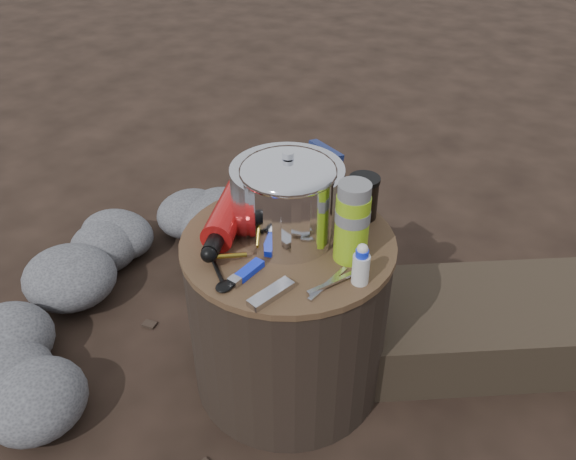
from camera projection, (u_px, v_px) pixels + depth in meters
The scene contains 15 objects.
ground at pixel (288, 374), 1.58m from camera, with size 60.00×60.00×0.00m, color black.
stump at pixel (288, 313), 1.45m from camera, with size 0.49×0.49×0.45m, color black.
rock_ring at pixel (130, 270), 1.78m from camera, with size 0.50×1.09×0.22m, color #525257, non-canonical shape.
foil_windscreen at pixel (287, 198), 1.32m from camera, with size 0.26×0.26×0.16m, color silver.
camping_pot at pixel (288, 199), 1.27m from camera, with size 0.21×0.21×0.21m, color silver.
fuel_bottle at pixel (230, 212), 1.35m from camera, with size 0.07×0.30×0.07m, color red, non-canonical shape.
thermos at pixel (352, 223), 1.22m from camera, with size 0.07×0.07×0.18m, color #8BBE18.
travel_mug at pixel (363, 198), 1.37m from camera, with size 0.07×0.07×0.11m, color black.
stuff_sack at pixel (285, 175), 1.46m from camera, with size 0.15×0.13×0.10m, color gold.
food_pouch at pixel (322, 173), 1.44m from camera, with size 0.11×0.02×0.14m, color navy.
lighter at pixel (249, 270), 1.22m from camera, with size 0.02×0.09×0.02m, color #152FF5.
multitool at pixel (271, 294), 1.16m from camera, with size 0.03×0.11×0.01m, color #B1B1B6.
pot_grabber at pixel (328, 283), 1.19m from camera, with size 0.03×0.13×0.01m, color #B1B1B6, non-canonical shape.
spork at pixel (217, 268), 1.23m from camera, with size 0.03×0.13×0.01m, color black, non-canonical shape.
squeeze_bottle at pixel (361, 266), 1.18m from camera, with size 0.04×0.04×0.09m, color silver.
Camera 1 is at (0.54, -0.92, 1.23)m, focal length 36.19 mm.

